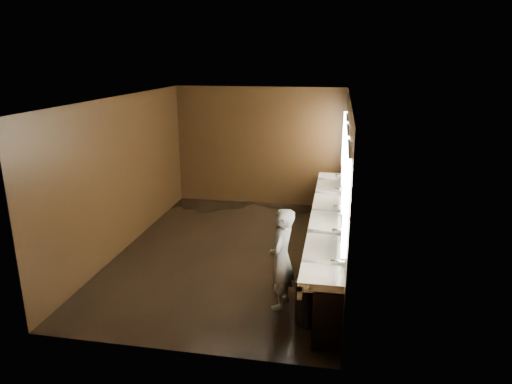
% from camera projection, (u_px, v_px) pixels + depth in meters
% --- Properties ---
extents(floor, '(6.00, 6.00, 0.00)m').
position_uv_depth(floor, '(231.00, 252.00, 8.42)').
color(floor, black).
rests_on(floor, ground).
extents(ceiling, '(4.00, 6.00, 0.02)m').
position_uv_depth(ceiling, '(229.00, 98.00, 7.62)').
color(ceiling, '#2D2D2B').
rests_on(ceiling, wall_back).
extents(wall_back, '(4.00, 0.02, 2.80)m').
position_uv_depth(wall_back, '(259.00, 147.00, 10.85)').
color(wall_back, black).
rests_on(wall_back, floor).
extents(wall_front, '(4.00, 0.02, 2.80)m').
position_uv_depth(wall_front, '(169.00, 245.00, 5.19)').
color(wall_front, black).
rests_on(wall_front, floor).
extents(wall_left, '(0.02, 6.00, 2.80)m').
position_uv_depth(wall_left, '(124.00, 174.00, 8.36)').
color(wall_left, black).
rests_on(wall_left, floor).
extents(wall_right, '(0.02, 6.00, 2.80)m').
position_uv_depth(wall_right, '(345.00, 184.00, 7.68)').
color(wall_right, black).
rests_on(wall_right, floor).
extents(sink_counter, '(0.55, 5.40, 1.01)m').
position_uv_depth(sink_counter, '(331.00, 233.00, 7.97)').
color(sink_counter, black).
rests_on(sink_counter, floor).
extents(mirror_band, '(0.06, 5.03, 1.15)m').
position_uv_depth(mirror_band, '(345.00, 164.00, 7.58)').
color(mirror_band, white).
rests_on(mirror_band, wall_right).
extents(person, '(0.44, 0.59, 1.48)m').
position_uv_depth(person, '(282.00, 259.00, 6.40)').
color(person, '#8FAAD5').
rests_on(person, floor).
extents(trash_bin, '(0.41, 0.41, 0.61)m').
position_uv_depth(trash_bin, '(310.00, 301.00, 6.13)').
color(trash_bin, black).
rests_on(trash_bin, floor).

